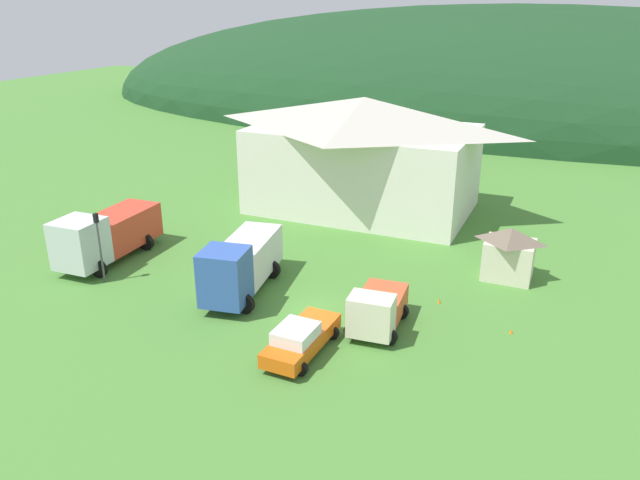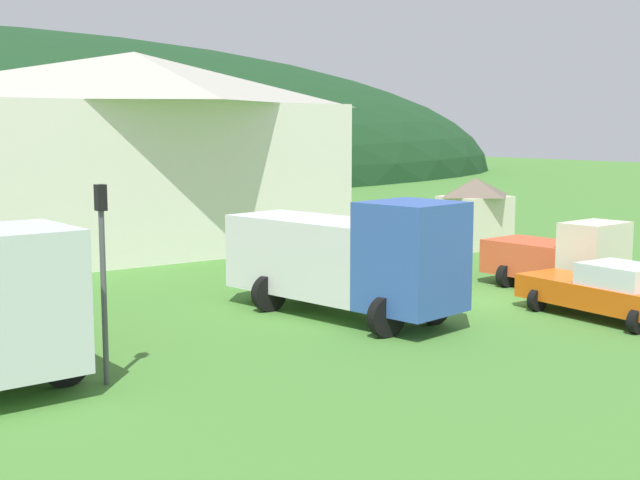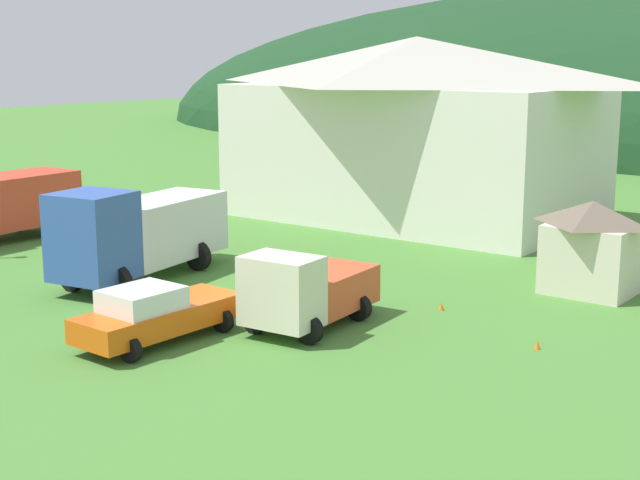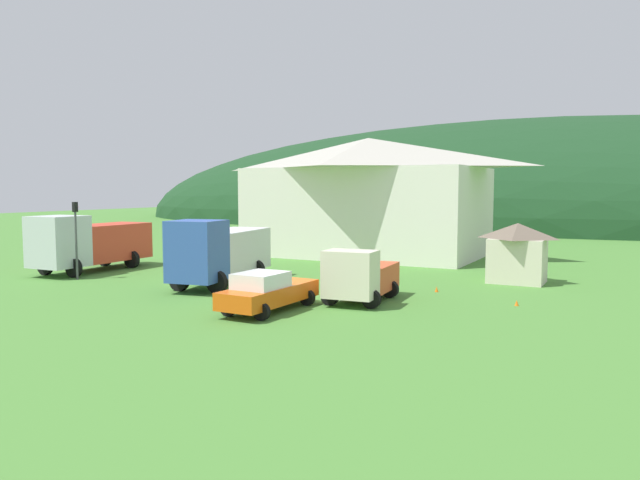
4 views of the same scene
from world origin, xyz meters
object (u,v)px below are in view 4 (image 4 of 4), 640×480
depot_building (368,195)px  tow_truck_silver (88,242)px  play_shed_cream (517,252)px  light_truck_cream (360,276)px  service_pickup_orange (267,291)px  traffic_light_west (76,232)px  traffic_cone_mid_row (517,306)px  traffic_cone_near_pickup (437,292)px  box_truck_blue (219,251)px

depot_building → tow_truck_silver: size_ratio=2.28×
play_shed_cream → light_truck_cream: bearing=-119.9°
service_pickup_orange → traffic_light_west: size_ratio=1.19×
light_truck_cream → service_pickup_orange: bearing=-40.0°
play_shed_cream → light_truck_cream: (-5.20, -9.04, -0.47)m
service_pickup_orange → traffic_light_west: traffic_light_west is taller
tow_truck_silver → service_pickup_orange: (16.08, -5.03, -0.99)m
depot_building → traffic_cone_mid_row: (13.67, -15.61, -4.54)m
traffic_cone_near_pickup → play_shed_cream: bearing=58.9°
box_truck_blue → traffic_light_west: size_ratio=1.82×
service_pickup_orange → traffic_cone_mid_row: (8.90, 5.95, -0.83)m
service_pickup_orange → light_truck_cream: bearing=146.3°
tow_truck_silver → traffic_light_west: traffic_light_west is taller
box_truck_blue → depot_building: bearing=166.5°
depot_building → light_truck_cream: size_ratio=3.76×
service_pickup_orange → traffic_cone_near_pickup: (4.80, 7.77, -0.83)m
box_truck_blue → traffic_cone_near_pickup: size_ratio=14.95×
light_truck_cream → traffic_cone_near_pickup: size_ratio=9.05×
play_shed_cream → tow_truck_silver: tow_truck_silver is taller
traffic_cone_mid_row → light_truck_cream: bearing=-159.7°
depot_building → service_pickup_orange: (4.77, -21.56, -3.71)m
play_shed_cream → traffic_cone_mid_row: play_shed_cream is taller
play_shed_cream → light_truck_cream: 10.44m
play_shed_cream → traffic_light_west: bearing=-155.0°
traffic_cone_mid_row → box_truck_blue: bearing=-174.5°
tow_truck_silver → box_truck_blue: size_ratio=1.00×
box_truck_blue → light_truck_cream: box_truck_blue is taller
traffic_light_west → depot_building: bearing=64.0°
service_pickup_orange → traffic_cone_near_pickup: service_pickup_orange is taller
play_shed_cream → tow_truck_silver: (-23.81, -7.60, 0.17)m
depot_building → box_truck_blue: size_ratio=2.28×
tow_truck_silver → traffic_cone_mid_row: tow_truck_silver is taller
box_truck_blue → traffic_cone_mid_row: box_truck_blue is taller
service_pickup_orange → traffic_light_west: (-14.07, 2.46, 1.80)m
depot_building → traffic_cone_mid_row: 21.24m
tow_truck_silver → box_truck_blue: bearing=85.0°
traffic_light_west → traffic_cone_mid_row: size_ratio=8.53×
light_truck_cream → service_pickup_orange: size_ratio=0.93×
play_shed_cream → traffic_cone_near_pickup: (-2.93, -4.87, -1.65)m
traffic_light_west → traffic_cone_near_pickup: (18.88, 5.31, -2.63)m
traffic_cone_near_pickup → tow_truck_silver: bearing=-172.5°
play_shed_cream → box_truck_blue: bearing=-149.2°
service_pickup_orange → traffic_cone_mid_row: 10.73m
traffic_cone_near_pickup → traffic_cone_mid_row: (4.09, -1.82, 0.00)m
depot_building → service_pickup_orange: bearing=-77.5°
depot_building → light_truck_cream: (7.31, -17.96, -3.36)m
traffic_cone_near_pickup → traffic_cone_mid_row: size_ratio=1.04×
tow_truck_silver → traffic_cone_near_pickup: 21.14m
service_pickup_orange → play_shed_cream: bearing=150.1°
traffic_light_west → box_truck_blue: bearing=14.1°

